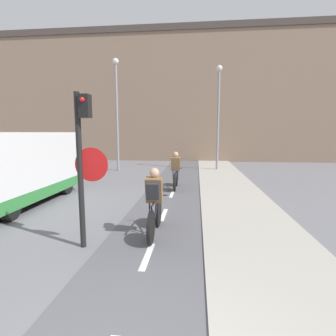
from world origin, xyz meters
The scene contains 7 objects.
building_row_background centered at (0.00, 22.12, 5.30)m, with size 60.00×5.20×10.58m.
traffic_light_pole centered at (-1.30, 3.31, 1.91)m, with size 0.67×0.25×3.09m.
street_lamp_far centered at (-3.85, 13.89, 4.04)m, with size 0.36×0.36×6.59m.
street_lamp_sidewalk centered at (2.17, 14.77, 3.86)m, with size 0.36×0.36×6.25m.
cyclist_near centered at (-0.03, 4.06, 0.73)m, with size 0.46×1.78×1.55m.
cyclist_far centered at (0.05, 9.07, 0.68)m, with size 0.46×1.76×1.54m.
van centered at (-4.94, 6.18, 1.15)m, with size 2.12×4.71×2.33m.
Camera 1 is at (0.88, -1.57, 2.32)m, focal length 28.00 mm.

